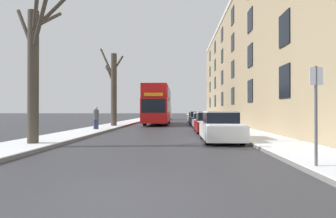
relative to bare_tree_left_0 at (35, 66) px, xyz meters
The scene contains 15 objects.
ground_plane 8.98m from the bare_tree_left_0, 51.98° to the right, with size 320.00×320.00×0.00m, color #38383D.
sidewalk_left 46.59m from the bare_tree_left_0, 90.42° to the left, with size 2.58×130.00×0.16m.
sidewalk_right 47.77m from the bare_tree_left_0, 77.20° to the left, with size 2.58×130.00×0.16m.
terrace_facade_right 26.39m from the bare_tree_left_0, 51.30° to the left, with size 9.10×46.33×14.13m.
bare_tree_left_0 is the anchor object (origin of this frame).
bare_tree_left_1 13.36m from the bare_tree_left_0, 90.07° to the left, with size 2.30×2.44×7.54m.
double_decker_bus 19.25m from the bare_tree_left_0, 78.78° to the left, with size 2.58×10.64×4.18m.
parked_car_0 8.95m from the bare_tree_left_0, 15.31° to the left, with size 1.79×4.04×1.51m.
parked_car_1 11.59m from the bare_tree_left_0, 43.14° to the left, with size 1.81×4.19×1.46m.
parked_car_2 15.55m from the bare_tree_left_0, 57.55° to the left, with size 1.70×4.18×1.39m.
parked_car_3 20.31m from the bare_tree_left_0, 65.92° to the left, with size 1.79×4.45×1.49m.
parked_car_4 26.05m from the bare_tree_left_0, 71.53° to the left, with size 1.68×4.01×1.37m.
oncoming_van 34.10m from the bare_tree_left_0, 83.68° to the left, with size 2.08×4.87×2.37m.
pedestrian_left_sidewalk 8.92m from the bare_tree_left_0, 90.81° to the left, with size 0.40×0.40×1.85m.
street_sign_post 10.63m from the bare_tree_left_0, 23.80° to the right, with size 0.32×0.07×2.65m.
Camera 1 is at (1.03, -4.37, 1.53)m, focal length 28.00 mm.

